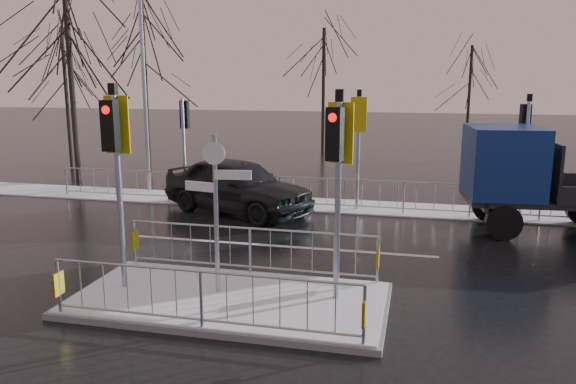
% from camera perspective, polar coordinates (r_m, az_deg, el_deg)
% --- Properties ---
extents(ground, '(120.00, 120.00, 0.00)m').
position_cam_1_polar(ground, '(11.04, -5.97, -11.17)').
color(ground, black).
rests_on(ground, ground).
extents(snow_verge, '(30.00, 2.00, 0.04)m').
position_cam_1_polar(snow_verge, '(18.98, 2.57, -1.29)').
color(snow_verge, white).
rests_on(snow_verge, ground).
extents(lane_markings, '(8.00, 11.38, 0.01)m').
position_cam_1_polar(lane_markings, '(10.75, -6.56, -11.81)').
color(lane_markings, silver).
rests_on(lane_markings, ground).
extents(traffic_island, '(6.00, 3.04, 4.15)m').
position_cam_1_polar(traffic_island, '(10.90, -6.05, -9.24)').
color(traffic_island, '#60605C').
rests_on(traffic_island, ground).
extents(far_kerb_fixtures, '(18.00, 0.65, 3.83)m').
position_cam_1_polar(far_kerb_fixtures, '(18.24, 3.21, 1.38)').
color(far_kerb_fixtures, '#949BA2').
rests_on(far_kerb_fixtures, ground).
extents(car_far_lane, '(5.55, 4.01, 1.75)m').
position_cam_1_polar(car_far_lane, '(17.90, -5.18, 0.68)').
color(car_far_lane, black).
rests_on(car_far_lane, ground).
extents(flatbed_truck, '(6.49, 2.85, 2.93)m').
position_cam_1_polar(flatbed_truck, '(16.93, 23.87, 1.43)').
color(flatbed_truck, black).
rests_on(flatbed_truck, ground).
extents(tree_near_a, '(4.75, 4.75, 8.97)m').
position_cam_1_polar(tree_near_a, '(24.92, -21.49, 15.12)').
color(tree_near_a, black).
rests_on(tree_near_a, ground).
extents(tree_near_b, '(4.00, 4.00, 7.55)m').
position_cam_1_polar(tree_near_b, '(24.88, -14.44, 13.32)').
color(tree_near_b, black).
rests_on(tree_near_b, ground).
extents(tree_near_c, '(3.50, 3.50, 6.61)m').
position_cam_1_polar(tree_near_c, '(28.04, -21.74, 11.33)').
color(tree_near_c, black).
rests_on(tree_near_c, ground).
extents(tree_far_a, '(3.75, 3.75, 7.08)m').
position_cam_1_polar(tree_far_a, '(32.05, 3.64, 12.62)').
color(tree_far_a, black).
rests_on(tree_far_a, ground).
extents(tree_far_b, '(3.25, 3.25, 6.14)m').
position_cam_1_polar(tree_far_b, '(33.68, 18.03, 10.95)').
color(tree_far_b, black).
rests_on(tree_far_b, ground).
extents(street_lamp_left, '(1.25, 0.18, 8.20)m').
position_cam_1_polar(street_lamp_left, '(21.48, -14.32, 11.90)').
color(street_lamp_left, '#949BA2').
rests_on(street_lamp_left, ground).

